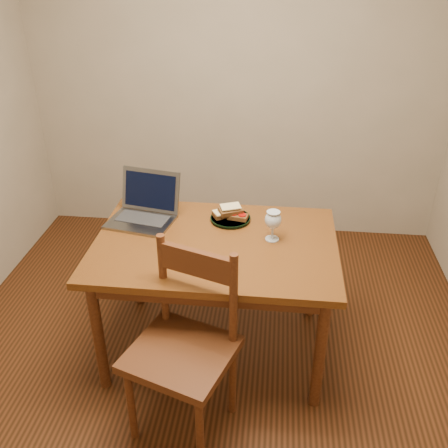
# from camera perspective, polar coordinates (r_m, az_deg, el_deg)

# --- Properties ---
(floor) EXTENTS (3.20, 3.20, 0.02)m
(floor) POSITION_cam_1_polar(r_m,az_deg,el_deg) (3.05, -1.43, -15.20)
(floor) COLOR black
(floor) RESTS_ON ground
(back_wall) EXTENTS (3.20, 0.02, 2.60)m
(back_wall) POSITION_cam_1_polar(r_m,az_deg,el_deg) (3.86, 1.60, 16.96)
(back_wall) COLOR gray
(back_wall) RESTS_ON floor
(table) EXTENTS (1.30, 0.90, 0.74)m
(table) POSITION_cam_1_polar(r_m,az_deg,el_deg) (2.72, -1.00, -3.59)
(table) COLOR #48210C
(table) RESTS_ON floor
(chair) EXTENTS (0.58, 0.56, 0.49)m
(chair) POSITION_cam_1_polar(r_m,az_deg,el_deg) (2.38, -4.67, -13.12)
(chair) COLOR #3A1A0C
(chair) RESTS_ON floor
(plate) EXTENTS (0.23, 0.23, 0.02)m
(plate) POSITION_cam_1_polar(r_m,az_deg,el_deg) (2.87, 0.73, 0.61)
(plate) COLOR black
(plate) RESTS_ON table
(sandwich_cheese) EXTENTS (0.14, 0.12, 0.04)m
(sandwich_cheese) POSITION_cam_1_polar(r_m,az_deg,el_deg) (2.87, -0.01, 1.26)
(sandwich_cheese) COLOR #381E0C
(sandwich_cheese) RESTS_ON plate
(sandwich_tomato) EXTENTS (0.12, 0.09, 0.03)m
(sandwich_tomato) POSITION_cam_1_polar(r_m,az_deg,el_deg) (2.85, 1.60, 0.93)
(sandwich_tomato) COLOR #381E0C
(sandwich_tomato) RESTS_ON plate
(sandwich_top) EXTENTS (0.15, 0.13, 0.04)m
(sandwich_top) POSITION_cam_1_polar(r_m,az_deg,el_deg) (2.85, 0.75, 1.66)
(sandwich_top) COLOR #381E0C
(sandwich_top) RESTS_ON plate
(milk_glass) EXTENTS (0.09, 0.09, 0.17)m
(milk_glass) POSITION_cam_1_polar(r_m,az_deg,el_deg) (2.66, 5.60, -0.18)
(milk_glass) COLOR white
(milk_glass) RESTS_ON table
(laptop) EXTENTS (0.41, 0.39, 0.26)m
(laptop) POSITION_cam_1_polar(r_m,az_deg,el_deg) (2.91, -9.00, 1.93)
(laptop) COLOR slate
(laptop) RESTS_ON table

